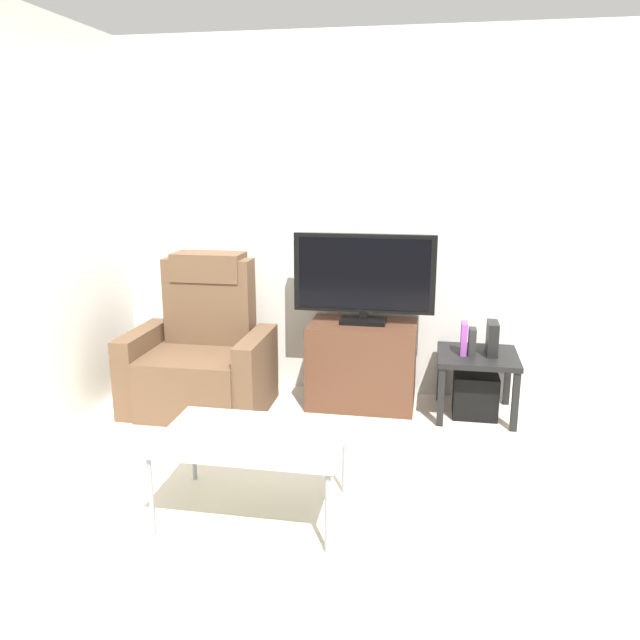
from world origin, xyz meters
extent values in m
plane|color=beige|center=(0.00, 0.00, 0.00)|extent=(6.40, 6.40, 0.00)
cube|color=silver|center=(0.00, 1.13, 1.30)|extent=(6.40, 0.06, 2.60)
cube|color=silver|center=(-1.88, 0.00, 1.30)|extent=(0.06, 4.48, 2.60)
cube|color=#4C2D1E|center=(0.03, 0.83, 0.30)|extent=(0.75, 0.49, 0.60)
cube|color=black|center=(0.03, 0.59, 0.42)|extent=(0.69, 0.02, 0.02)
cube|color=black|center=(0.03, 0.64, 0.46)|extent=(0.34, 0.11, 0.04)
cube|color=black|center=(0.03, 0.85, 0.62)|extent=(0.32, 0.20, 0.03)
cube|color=black|center=(0.03, 0.85, 0.66)|extent=(0.06, 0.04, 0.05)
cube|color=black|center=(0.03, 0.85, 0.96)|extent=(0.99, 0.05, 0.55)
cube|color=black|center=(0.03, 0.82, 0.96)|extent=(0.91, 0.01, 0.50)
cube|color=brown|center=(-1.10, 0.53, 0.21)|extent=(0.70, 0.72, 0.42)
cube|color=brown|center=(-1.10, 0.80, 0.73)|extent=(0.64, 0.20, 0.62)
cube|color=brown|center=(-1.10, 0.82, 0.98)|extent=(0.50, 0.26, 0.20)
cube|color=brown|center=(-1.52, 0.53, 0.28)|extent=(0.14, 0.68, 0.56)
cube|color=brown|center=(-0.68, 0.53, 0.28)|extent=(0.14, 0.68, 0.56)
cube|color=black|center=(0.83, 0.77, 0.42)|extent=(0.54, 0.54, 0.04)
cube|color=black|center=(0.59, 0.53, 0.20)|extent=(0.04, 0.04, 0.41)
cube|color=black|center=(1.07, 0.53, 0.20)|extent=(0.04, 0.04, 0.41)
cube|color=black|center=(0.59, 1.00, 0.20)|extent=(0.04, 0.04, 0.41)
cube|color=black|center=(1.07, 1.00, 0.20)|extent=(0.04, 0.04, 0.41)
cube|color=black|center=(0.83, 0.77, 0.15)|extent=(0.30, 0.30, 0.30)
cube|color=purple|center=(0.73, 0.75, 0.55)|extent=(0.04, 0.12, 0.22)
cube|color=#262626|center=(0.78, 0.75, 0.53)|extent=(0.05, 0.10, 0.18)
cube|color=black|center=(0.92, 0.78, 0.55)|extent=(0.07, 0.20, 0.23)
cube|color=#B2C6C1|center=(-0.34, -0.73, 0.41)|extent=(0.90, 0.60, 0.02)
cylinder|color=gray|center=(-0.76, -1.00, 0.20)|extent=(0.02, 0.02, 0.40)
cylinder|color=gray|center=(0.08, -1.00, 0.20)|extent=(0.02, 0.02, 0.40)
cylinder|color=gray|center=(-0.76, -0.46, 0.20)|extent=(0.02, 0.02, 0.40)
cylinder|color=gray|center=(0.08, -0.46, 0.20)|extent=(0.02, 0.02, 0.40)
cube|color=#B7B7BC|center=(-0.31, -0.78, 0.42)|extent=(0.07, 0.15, 0.01)
camera|label=1|loc=(0.50, -3.48, 1.73)|focal=35.48mm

